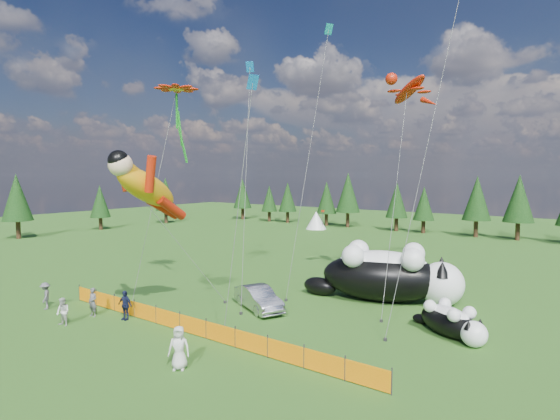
% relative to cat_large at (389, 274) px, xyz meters
% --- Properties ---
extents(ground, '(160.00, 160.00, 0.00)m').
position_rel_cat_large_xyz_m(ground, '(-6.14, -9.04, -1.85)').
color(ground, '#0D370A').
rests_on(ground, ground).
extents(safety_fence, '(22.06, 0.06, 1.10)m').
position_rel_cat_large_xyz_m(safety_fence, '(-6.14, -12.04, -1.35)').
color(safety_fence, '#262626').
rests_on(safety_fence, ground).
extents(tree_line, '(90.00, 4.00, 8.00)m').
position_rel_cat_large_xyz_m(tree_line, '(-6.14, 35.96, 2.15)').
color(tree_line, black).
rests_on(tree_line, ground).
extents(festival_tents, '(50.00, 3.20, 2.80)m').
position_rel_cat_large_xyz_m(festival_tents, '(4.86, 30.96, -0.45)').
color(festival_tents, white).
rests_on(festival_tents, ground).
extents(cat_large, '(10.56, 5.93, 3.90)m').
position_rel_cat_large_xyz_m(cat_large, '(0.00, 0.00, 0.00)').
color(cat_large, black).
rests_on(cat_large, ground).
extents(cat_small, '(4.41, 3.34, 1.76)m').
position_rel_cat_large_xyz_m(cat_small, '(5.12, -4.32, -1.01)').
color(cat_small, black).
rests_on(cat_small, ground).
extents(car, '(4.69, 3.39, 1.47)m').
position_rel_cat_large_xyz_m(car, '(-6.00, -6.57, -1.11)').
color(car, '#BBBABF').
rests_on(car, ground).
extents(spectator_a, '(0.66, 0.46, 1.74)m').
position_rel_cat_large_xyz_m(spectator_a, '(-13.30, -13.40, -0.98)').
color(spectator_a, '#525257').
rests_on(spectator_a, ground).
extents(spectator_b, '(0.84, 0.56, 1.60)m').
position_rel_cat_large_xyz_m(spectator_b, '(-13.11, -15.32, -1.05)').
color(spectator_b, silver).
rests_on(spectator_b, ground).
extents(spectator_c, '(1.09, 0.67, 1.74)m').
position_rel_cat_large_xyz_m(spectator_c, '(-11.18, -12.64, -0.98)').
color(spectator_c, '#141A38').
rests_on(spectator_c, ground).
extents(spectator_d, '(1.24, 1.10, 1.72)m').
position_rel_cat_large_xyz_m(spectator_d, '(-17.06, -14.34, -0.99)').
color(spectator_d, '#525257').
rests_on(spectator_d, ground).
extents(spectator_e, '(1.12, 1.03, 1.92)m').
position_rel_cat_large_xyz_m(spectator_e, '(-3.57, -15.25, -0.89)').
color(spectator_e, silver).
rests_on(spectator_e, ground).
extents(superhero_kite, '(5.26, 7.89, 10.86)m').
position_rel_cat_large_xyz_m(superhero_kite, '(-10.04, -11.79, 5.91)').
color(superhero_kite, orange).
rests_on(superhero_kite, ground).
extents(gecko_kite, '(6.03, 10.82, 16.57)m').
position_rel_cat_large_xyz_m(gecko_kite, '(-0.19, 3.58, 12.72)').
color(gecko_kite, red).
rests_on(gecko_kite, ground).
extents(flower_kite, '(3.61, 5.43, 14.60)m').
position_rel_cat_large_xyz_m(flower_kite, '(-12.32, -7.42, 12.28)').
color(flower_kite, red).
rests_on(flower_kite, ground).
extents(diamond_kite_a, '(3.72, 5.18, 17.26)m').
position_rel_cat_large_xyz_m(diamond_kite_a, '(-9.22, -3.42, 13.45)').
color(diamond_kite_a, blue).
rests_on(diamond_kite_a, ground).
extents(diamond_kite_c, '(2.01, 1.02, 13.63)m').
position_rel_cat_large_xyz_m(diamond_kite_c, '(-2.71, -11.23, 10.42)').
color(diamond_kite_c, blue).
rests_on(diamond_kite_c, ground).
extents(diamond_kite_d, '(1.52, 8.10, 21.37)m').
position_rel_cat_large_xyz_m(diamond_kite_d, '(-6.67, 3.09, 17.23)').
color(diamond_kite_d, '#0B8E8A').
rests_on(diamond_kite_d, ground).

